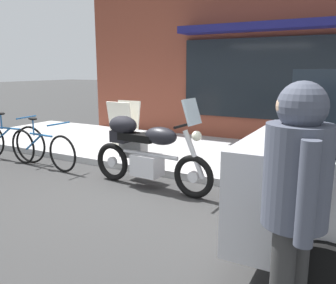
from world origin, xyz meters
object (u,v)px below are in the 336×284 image
object	(u,v)px
touring_motorcycle	(144,148)
parked_bicycle	(42,148)
pedestrian_walking	(296,191)
second_bicycle_by_cafe	(10,141)
sandwich_board_sign	(124,126)

from	to	relation	value
touring_motorcycle	parked_bicycle	bearing A→B (deg)	-179.40
touring_motorcycle	pedestrian_walking	xyz separation A→B (m)	(2.55, -2.31, 0.48)
pedestrian_walking	second_bicycle_by_cafe	world-z (taller)	pedestrian_walking
touring_motorcycle	second_bicycle_by_cafe	bearing A→B (deg)	179.10
parked_bicycle	second_bicycle_by_cafe	distance (m)	0.97
parked_bicycle	touring_motorcycle	bearing A→B (deg)	0.60
second_bicycle_by_cafe	touring_motorcycle	bearing A→B (deg)	-0.90
parked_bicycle	pedestrian_walking	size ratio (longest dim) A/B	1.01
pedestrian_walking	sandwich_board_sign	size ratio (longest dim) A/B	1.70
parked_bicycle	sandwich_board_sign	xyz separation A→B (m)	(0.79, 1.45, 0.27)
sandwich_board_sign	second_bicycle_by_cafe	xyz separation A→B (m)	(-1.76, -1.38, -0.24)
sandwich_board_sign	second_bicycle_by_cafe	distance (m)	2.24
touring_motorcycle	pedestrian_walking	size ratio (longest dim) A/B	1.23
sandwich_board_sign	parked_bicycle	bearing A→B (deg)	-118.67
touring_motorcycle	parked_bicycle	distance (m)	2.21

